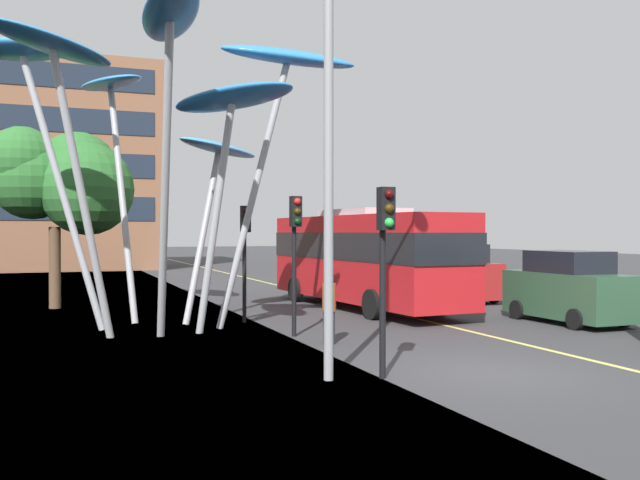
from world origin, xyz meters
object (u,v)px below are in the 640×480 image
object	(u,v)px
leaf_sculpture	(163,92)
red_bus	(363,254)
street_lamp	(345,88)
traffic_light_kerb_near	(385,240)
car_parked_far	(456,274)
pedestrian	(329,309)
traffic_light_island_mid	(245,238)
car_parked_mid	(568,289)
traffic_light_kerb_far	(295,235)

from	to	relation	value
leaf_sculpture	red_bus	bearing A→B (deg)	22.67
leaf_sculpture	street_lamp	distance (m)	8.09
traffic_light_kerb_near	red_bus	bearing A→B (deg)	67.57
car_parked_far	pedestrian	size ratio (longest dim) A/B	2.41
red_bus	leaf_sculpture	distance (m)	9.40
leaf_sculpture	traffic_light_island_mid	world-z (taller)	leaf_sculpture
car_parked_far	red_bus	bearing A→B (deg)	-164.85
traffic_light_kerb_near	car_parked_far	world-z (taller)	traffic_light_kerb_near
traffic_light_kerb_near	street_lamp	distance (m)	2.94
traffic_light_island_mid	car_parked_far	world-z (taller)	traffic_light_island_mid
traffic_light_kerb_near	street_lamp	size ratio (longest dim) A/B	0.41
traffic_light_kerb_near	traffic_light_island_mid	xyz separation A→B (m)	(-0.37, 8.80, -0.03)
traffic_light_island_mid	street_lamp	xyz separation A→B (m)	(-0.31, -8.49, 2.87)
leaf_sculpture	traffic_light_island_mid	bearing A→B (deg)	17.60
traffic_light_island_mid	pedestrian	bearing A→B (deg)	-79.06
car_parked_far	pedestrian	bearing A→B (deg)	-136.60
red_bus	car_parked_mid	xyz separation A→B (m)	(4.16, -5.81, -0.92)
red_bus	traffic_light_kerb_near	world-z (taller)	traffic_light_kerb_near
traffic_light_island_mid	car_parked_far	xyz separation A→B (m)	(9.58, 3.58, -1.50)
traffic_light_island_mid	red_bus	bearing A→B (deg)	25.14
traffic_light_kerb_near	traffic_light_kerb_far	xyz separation A→B (m)	(0.13, 5.59, 0.07)
traffic_light_kerb_far	traffic_light_island_mid	bearing A→B (deg)	98.91
red_bus	leaf_sculpture	xyz separation A→B (m)	(-7.52, -3.14, 4.68)
traffic_light_kerb_near	car_parked_mid	distance (m)	10.36
traffic_light_kerb_near	traffic_light_kerb_far	world-z (taller)	traffic_light_kerb_far
traffic_light_kerb_near	traffic_light_kerb_far	distance (m)	5.59
red_bus	pedestrian	distance (m)	8.14
red_bus	traffic_light_kerb_far	distance (m)	7.15
car_parked_mid	traffic_light_island_mid	bearing A→B (deg)	159.12
car_parked_mid	pedestrian	bearing A→B (deg)	-172.02
pedestrian	car_parked_far	bearing A→B (deg)	43.40
traffic_light_island_mid	car_parked_far	bearing A→B (deg)	20.49
traffic_light_kerb_near	car_parked_far	size ratio (longest dim) A/B	0.87
red_bus	street_lamp	bearing A→B (deg)	-116.00
traffic_light_kerb_far	car_parked_far	xyz separation A→B (m)	(9.08, 6.79, -1.60)
traffic_light_kerb_near	car_parked_far	distance (m)	15.51
leaf_sculpture	car_parked_far	xyz separation A→B (m)	(12.14, 4.39, -5.56)
traffic_light_island_mid	traffic_light_kerb_near	bearing A→B (deg)	-87.59
traffic_light_island_mid	pedestrian	world-z (taller)	traffic_light_island_mid
car_parked_mid	pedestrian	world-z (taller)	car_parked_mid
car_parked_mid	red_bus	bearing A→B (deg)	125.58
traffic_light_kerb_far	traffic_light_island_mid	world-z (taller)	traffic_light_kerb_far
leaf_sculpture	traffic_light_kerb_near	world-z (taller)	leaf_sculpture
traffic_light_kerb_near	traffic_light_island_mid	world-z (taller)	traffic_light_kerb_near
traffic_light_kerb_near	traffic_light_island_mid	distance (m)	8.81
red_bus	traffic_light_island_mid	xyz separation A→B (m)	(-4.96, -2.33, 0.62)
red_bus	car_parked_mid	size ratio (longest dim) A/B	2.57
traffic_light_kerb_far	car_parked_mid	xyz separation A→B (m)	(8.62, -0.26, -1.64)
car_parked_mid	street_lamp	xyz separation A→B (m)	(-9.44, -5.01, 4.41)
traffic_light_island_mid	car_parked_mid	bearing A→B (deg)	-20.88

